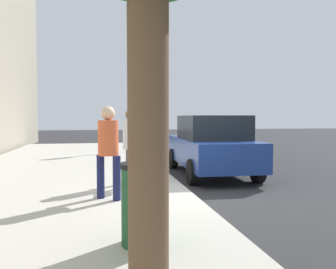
{
  "coord_description": "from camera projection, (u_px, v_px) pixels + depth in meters",
  "views": [
    {
      "loc": [
        -7.12,
        1.85,
        1.72
      ],
      "look_at": [
        1.22,
        0.22,
        1.29
      ],
      "focal_mm": 36.45,
      "sensor_mm": 36.0,
      "label": 1
    }
  ],
  "objects": [
    {
      "name": "trash_bin",
      "position": [
        144.0,
        203.0,
        4.2
      ],
      "size": [
        0.59,
        0.59,
        1.01
      ],
      "color": "#1E4C2D",
      "rests_on": "sidewalk_slab"
    },
    {
      "name": "ground_plane",
      "position": [
        188.0,
        196.0,
        7.42
      ],
      "size": [
        80.0,
        80.0,
        0.0
      ],
      "primitive_type": "plane",
      "color": "#2B2B2D",
      "rests_on": "ground"
    },
    {
      "name": "parked_sedan_near",
      "position": [
        211.0,
        145.0,
        10.13
      ],
      "size": [
        4.46,
        2.09,
        1.77
      ],
      "color": "navy",
      "rests_on": "ground_plane"
    },
    {
      "name": "pedestrian_bystander",
      "position": [
        108.0,
        145.0,
        6.48
      ],
      "size": [
        0.4,
        0.45,
        1.78
      ],
      "rotation": [
        0.0,
        0.0,
        -0.69
      ],
      "color": "#191E4C",
      "rests_on": "sidewalk_slab"
    },
    {
      "name": "parking_meter",
      "position": [
        158.0,
        141.0,
        7.98
      ],
      "size": [
        0.36,
        0.12,
        1.41
      ],
      "color": "gray",
      "rests_on": "sidewalk_slab"
    },
    {
      "name": "sidewalk_slab",
      "position": [
        44.0,
        199.0,
        6.84
      ],
      "size": [
        28.0,
        6.0,
        0.15
      ],
      "primitive_type": "cube",
      "color": "#B7B2A8",
      "rests_on": "ground_plane"
    },
    {
      "name": "traffic_signal",
      "position": [
        133.0,
        99.0,
        15.64
      ],
      "size": [
        0.24,
        0.44,
        3.6
      ],
      "color": "black",
      "rests_on": "sidewalk_slab"
    },
    {
      "name": "pedestrian_at_meter",
      "position": [
        131.0,
        140.0,
        7.89
      ],
      "size": [
        0.52,
        0.38,
        1.76
      ],
      "rotation": [
        0.0,
        0.0,
        -1.37
      ],
      "color": "#47474C",
      "rests_on": "sidewalk_slab"
    }
  ]
}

